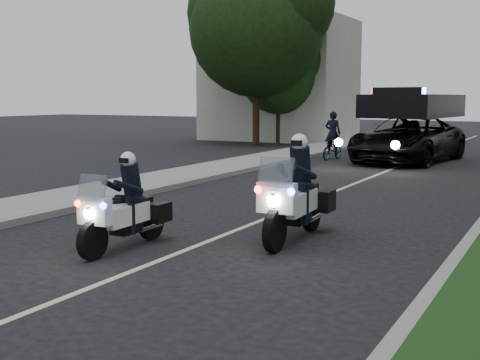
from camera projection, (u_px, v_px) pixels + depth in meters
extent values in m
plane|color=black|center=(168.00, 257.00, 9.80)|extent=(120.00, 120.00, 0.00)
cube|color=gray|center=(240.00, 171.00, 20.44)|extent=(0.20, 60.00, 0.15)
cube|color=gray|center=(211.00, 169.00, 20.96)|extent=(2.00, 60.00, 0.16)
cube|color=#A8A396|center=(280.00, 80.00, 36.72)|extent=(8.00, 6.00, 7.00)
cube|color=#BFB78C|center=(360.00, 181.00, 18.53)|extent=(0.12, 50.00, 0.01)
imported|color=black|center=(407.00, 162.00, 24.19)|extent=(3.68, 6.64, 3.08)
imported|color=black|center=(332.00, 159.00, 25.11)|extent=(0.70, 1.63, 0.83)
imported|color=black|center=(332.00, 159.00, 25.11)|extent=(0.67, 0.49, 1.74)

